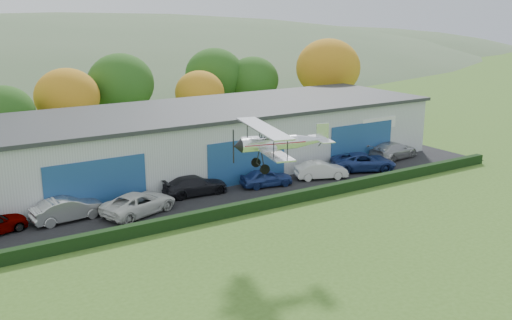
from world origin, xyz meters
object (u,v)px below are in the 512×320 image
car_3 (195,185)px  biplane (277,142)px  car_1 (68,209)px  car_2 (139,203)px  hangar (211,137)px  car_4 (266,178)px  car_6 (364,162)px  car_7 (393,150)px  car_5 (321,170)px

car_3 → biplane: size_ratio=0.75×
car_1 → car_2: (4.38, -1.29, -0.04)m
biplane → car_1: bearing=145.8°
hangar → car_2: 12.94m
car_1 → car_4: (15.04, -0.65, -0.08)m
hangar → car_3: size_ratio=8.15×
hangar → car_1: (-14.24, -6.90, -1.83)m
hangar → car_2: size_ratio=7.61×
car_6 → car_7: (5.02, 1.53, 0.03)m
car_3 → car_6: 15.25m
car_1 → car_7: bearing=-94.8°
hangar → car_5: (5.72, -8.16, -1.90)m
car_7 → car_3: bearing=80.0°
hangar → car_3: bearing=-126.9°
car_5 → biplane: (-10.53, -9.08, 5.44)m
hangar → car_3: (-4.85, -6.45, -1.88)m
car_5 → biplane: 14.93m
car_1 → car_4: size_ratio=1.15×
car_1 → car_3: 9.40m
car_4 → biplane: bearing=160.0°
car_1 → hangar: bearing=-69.4°
hangar → car_6: (10.30, -8.20, -1.84)m
car_2 → car_7: size_ratio=0.98×
car_3 → biplane: bearing=-175.8°
car_1 → car_4: 15.05m
hangar → car_3: 8.29m
car_5 → car_6: size_ratio=0.78×
biplane → car_5: bearing=54.3°
car_4 → car_7: 14.55m
car_3 → car_7: 20.18m
car_5 → car_6: car_6 is taller
car_3 → car_7: (20.18, -0.21, 0.07)m
car_3 → car_4: car_3 is taller
car_7 → biplane: size_ratio=0.82×
car_2 → car_4: car_2 is taller
hangar → car_7: size_ratio=7.44×
car_4 → car_5: 4.96m
car_3 → biplane: biplane is taller
car_4 → car_5: car_5 is taller
car_4 → car_7: (14.52, 0.88, 0.09)m
car_6 → car_1: bearing=111.1°
car_2 → biplane: bearing=-171.0°
car_5 → car_7: (9.61, 1.49, 0.09)m
car_1 → car_2: 4.57m
car_5 → biplane: bearing=151.4°
car_1 → biplane: (9.42, -10.34, 5.36)m
hangar → car_6: hangar is taller
car_7 → car_1: bearing=81.0°
car_5 → hangar: bearing=55.7°
car_2 → car_4: bearing=-106.7°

